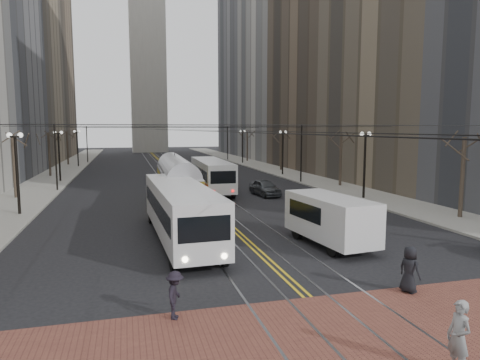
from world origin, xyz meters
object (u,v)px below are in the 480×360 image
clock_tower (146,12)px  sedan_grey (265,188)px  sedan_silver (209,170)px  transit_bus (180,213)px  pedestrian_d (175,295)px  cargo_van (330,221)px  streetcar (177,188)px  rear_bus (212,176)px  pedestrian_a (409,269)px  pedestrian_b (459,337)px

clock_tower → sedan_grey: bearing=-85.7°
sedan_grey → sedan_silver: (-2.04, 16.90, 0.09)m
transit_bus → sedan_grey: 17.01m
pedestrian_d → cargo_van: bearing=-36.6°
cargo_van → pedestrian_d: bearing=-149.1°
cargo_van → streetcar: bearing=110.0°
clock_tower → rear_bus: (1.80, -75.91, -34.42)m
clock_tower → cargo_van: (4.00, -96.77, -34.65)m
streetcar → sedan_grey: 9.40m
clock_tower → sedan_silver: size_ratio=13.09×
transit_bus → sedan_silver: bearing=74.3°
transit_bus → streetcar: (1.00, 10.22, -0.01)m
rear_bus → cargo_van: rear_bus is taller
transit_bus → pedestrian_a: (7.39, -9.72, -0.65)m
cargo_van → pedestrian_d: 11.16m
rear_bus → pedestrian_d: bearing=-102.0°
rear_bus → pedestrian_d: size_ratio=7.47×
sedan_grey → pedestrian_d: size_ratio=2.76×
cargo_van → sedan_grey: 17.19m
pedestrian_a → transit_bus: bearing=19.8°
clock_tower → pedestrian_b: size_ratio=34.52×
pedestrian_a → sedan_grey: bearing=-22.6°
rear_bus → sedan_silver: size_ratio=2.34×
streetcar → pedestrian_a: size_ratio=7.40×
transit_bus → streetcar: transit_bus is taller
pedestrian_d → clock_tower: bearing=13.6°
sedan_grey → pedestrian_d: (-10.93, -23.78, 0.06)m
streetcar → pedestrian_b: size_ratio=6.84×
streetcar → pedestrian_b: 25.28m
sedan_silver → pedestrian_a: pedestrian_a is taller
cargo_van → sedan_silver: cargo_van is taller
clock_tower → streetcar: bearing=-91.7°
transit_bus → cargo_van: size_ratio=2.09×
rear_bus → pedestrian_d: rear_bus is taller
clock_tower → pedestrian_b: 114.01m
clock_tower → pedestrian_b: clock_tower is taller
streetcar → pedestrian_d: streetcar is taller
transit_bus → sedan_grey: size_ratio=2.85×
streetcar → pedestrian_b: (4.11, -24.93, -0.57)m
transit_bus → pedestrian_a: bearing=-54.9°
rear_bus → pedestrian_b: size_ratio=6.16×
rear_bus → sedan_grey: size_ratio=2.71×
rear_bus → sedan_grey: (4.24, -3.81, -0.80)m
clock_tower → sedan_silver: (4.00, -62.82, -35.13)m
clock_tower → transit_bus: 99.95m
transit_bus → pedestrian_b: bearing=-73.0°
pedestrian_b → pedestrian_d: 8.20m
clock_tower → sedan_silver: 72.08m
streetcar → sedan_silver: size_ratio=2.60×
transit_bus → pedestrian_b: 15.59m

